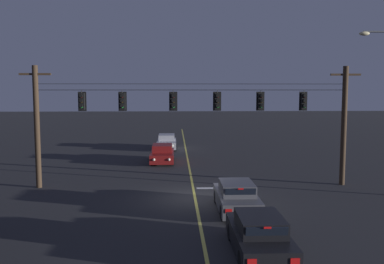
{
  "coord_description": "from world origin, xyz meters",
  "views": [
    {
      "loc": [
        -1.06,
        -21.68,
        5.69
      ],
      "look_at": [
        0.0,
        3.76,
        3.13
      ],
      "focal_mm": 39.23,
      "sensor_mm": 36.0,
      "label": 1
    }
  ],
  "objects": [
    {
      "name": "traffic_light_far_right",
      "position": [
        6.56,
        2.74,
        5.03
      ],
      "size": [
        0.48,
        0.41,
        1.22
      ],
      "color": "black"
    },
    {
      "name": "traffic_light_left_inner",
      "position": [
        -4.08,
        2.74,
        5.03
      ],
      "size": [
        0.48,
        0.41,
        1.22
      ],
      "color": "black"
    },
    {
      "name": "traffic_light_leftmost",
      "position": [
        -6.41,
        2.74,
        5.03
      ],
      "size": [
        0.48,
        0.41,
        1.22
      ],
      "color": "black"
    },
    {
      "name": "traffic_light_right_inner",
      "position": [
        1.44,
        2.74,
        5.03
      ],
      "size": [
        0.48,
        0.41,
        1.22
      ],
      "color": "black"
    },
    {
      "name": "car_waiting_near_lane",
      "position": [
        1.84,
        -2.42,
        0.65
      ],
      "size": [
        1.8,
        4.33,
        1.39
      ],
      "color": "#4C4C51",
      "rests_on": "ground"
    },
    {
      "name": "car_waiting_second_near",
      "position": [
        1.87,
        -7.65,
        0.65
      ],
      "size": [
        1.8,
        4.33,
        1.39
      ],
      "color": "black",
      "rests_on": "ground"
    },
    {
      "name": "car_oncoming_lead",
      "position": [
        -2.04,
        11.1,
        0.65
      ],
      "size": [
        1.8,
        4.42,
        1.39
      ],
      "color": "maroon",
      "rests_on": "ground"
    },
    {
      "name": "car_oncoming_trailing",
      "position": [
        -1.83,
        18.66,
        0.65
      ],
      "size": [
        1.8,
        4.42,
        1.39
      ],
      "color": "#A5A5AD",
      "rests_on": "ground"
    },
    {
      "name": "signal_span_assembly",
      "position": [
        -0.0,
        2.76,
        3.69
      ],
      "size": [
        19.82,
        0.32,
        7.08
      ],
      "color": "#38281C",
      "rests_on": "ground"
    },
    {
      "name": "traffic_light_rightmost",
      "position": [
        4.0,
        2.74,
        5.03
      ],
      "size": [
        0.48,
        0.41,
        1.22
      ],
      "color": "black"
    },
    {
      "name": "lane_centre_stripe",
      "position": [
        0.0,
        8.76,
        0.0
      ],
      "size": [
        0.14,
        60.0,
        0.01
      ],
      "primitive_type": "cube",
      "color": "#D1C64C",
      "rests_on": "ground"
    },
    {
      "name": "traffic_light_centre",
      "position": [
        -1.13,
        2.74,
        5.03
      ],
      "size": [
        0.48,
        0.41,
        1.22
      ],
      "color": "black"
    },
    {
      "name": "ground_plane",
      "position": [
        0.0,
        0.0,
        0.0
      ],
      "size": [
        180.0,
        180.0,
        0.0
      ],
      "primitive_type": "plane",
      "color": "#28282B"
    },
    {
      "name": "stop_bar_paint",
      "position": [
        1.9,
        2.16,
        0.0
      ],
      "size": [
        3.4,
        0.36,
        0.01
      ],
      "primitive_type": "cube",
      "color": "silver",
      "rests_on": "ground"
    }
  ]
}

